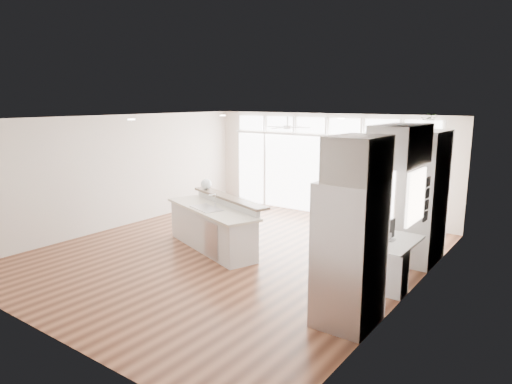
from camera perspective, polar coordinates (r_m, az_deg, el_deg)
The scene contains 24 objects.
floor at distance 9.33m, azimuth -2.84°, elevation -7.68°, with size 7.00×8.00×0.02m, color #492516.
ceiling at distance 8.82m, azimuth -3.02°, elevation 9.19°, with size 7.00×8.00×0.02m, color white.
wall_back at distance 12.31m, azimuth 8.83°, elevation 3.40°, with size 7.00×0.04×2.70m, color beige.
wall_front at distance 6.46m, azimuth -25.84°, elevation -4.98°, with size 7.00×0.04×2.70m, color beige.
wall_left at distance 11.47m, azimuth -16.70°, elevation 2.47°, with size 0.04×8.00×2.70m, color beige.
wall_right at distance 7.36m, azimuth 18.86°, elevation -2.52°, with size 0.04×8.00×2.70m, color beige.
glass_wall at distance 12.30m, azimuth 8.66°, elevation 1.99°, with size 5.80×0.06×2.08m, color white.
transom_row at distance 12.16m, azimuth 8.85°, elevation 8.19°, with size 5.90×0.06×0.40m, color white.
desk_window at distance 7.61m, azimuth 19.35°, elevation -0.56°, with size 0.04×0.85×0.85m, color white.
ceiling_fan at distance 11.41m, azimuth 3.96°, elevation 8.59°, with size 1.16×1.16×0.32m, color silver.
recessed_lights at distance 8.98m, azimuth -2.21°, elevation 9.11°, with size 3.40×3.00×0.02m, color silver.
oven_cabinet at distance 9.16m, azimuth 20.22°, elevation -0.58°, with size 0.64×1.20×2.50m, color silver.
desk_nook at distance 8.01m, azimuth 16.51°, elevation -8.49°, with size 0.72×1.30×0.76m, color silver.
upper_cabinets at distance 7.57m, azimuth 17.64°, elevation 5.63°, with size 0.64×1.30×0.64m, color silver.
refrigerator at distance 6.36m, azimuth 11.60°, elevation -7.58°, with size 0.76×0.90×2.00m, color #B0B0B5.
fridge_cabinet at distance 6.04m, azimuth 12.62°, elevation 4.06°, with size 0.64×0.90×0.60m, color silver.
framed_photos at distance 8.22m, azimuth 20.53°, elevation -0.85°, with size 0.06×0.22×0.80m, color black.
kitchen_island at distance 9.48m, azimuth -5.62°, elevation -4.00°, with size 2.67×1.01×1.06m, color silver.
rug at distance 8.60m, azimuth 13.46°, elevation -9.59°, with size 0.83×0.60×0.01m, color #342010.
office_chair at distance 8.35m, azimuth 16.71°, elevation -6.67°, with size 0.54×0.50×1.04m, color black.
fishbowl at distance 10.33m, azimuth -6.24°, elevation 0.99°, with size 0.24×0.24×0.24m, color white.
monitor at distance 7.87m, azimuth 16.19°, elevation -4.57°, with size 0.07×0.43×0.35m, color black.
keyboard at distance 7.97m, azimuth 14.97°, elevation -5.57°, with size 0.11×0.30×0.01m, color silver.
potted_plant at distance 8.99m, azimuth 20.82°, elevation 8.00°, with size 0.28×0.31×0.24m, color #2E5323.
Camera 1 is at (5.53, -6.86, 3.05)m, focal length 32.00 mm.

